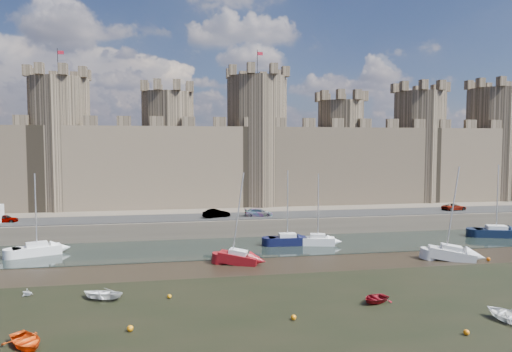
% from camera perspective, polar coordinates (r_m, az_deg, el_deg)
% --- Properties ---
extents(ground, '(160.00, 160.00, 0.00)m').
position_cam_1_polar(ground, '(38.78, 10.43, -16.26)').
color(ground, black).
rests_on(ground, ground).
extents(seaweed_patch, '(70.00, 34.00, 0.01)m').
position_cam_1_polar(seaweed_patch, '(33.63, 14.24, -19.55)').
color(seaweed_patch, black).
rests_on(seaweed_patch, ground).
extents(water_channel, '(160.00, 12.00, 0.08)m').
position_cam_1_polar(water_channel, '(60.93, 2.38, -8.71)').
color(water_channel, black).
rests_on(water_channel, ground).
extents(quay, '(160.00, 60.00, 2.50)m').
position_cam_1_polar(quay, '(95.69, -2.31, -3.37)').
color(quay, '#4C443A').
rests_on(quay, ground).
extents(road, '(160.00, 7.00, 0.10)m').
position_cam_1_polar(road, '(70.09, 0.61, -4.95)').
color(road, black).
rests_on(road, quay).
extents(castle, '(108.50, 11.00, 29.00)m').
position_cam_1_polar(castle, '(82.98, -1.63, 2.74)').
color(castle, '#42382B').
rests_on(castle, quay).
extents(car_0, '(3.49, 1.60, 1.16)m').
position_cam_1_polar(car_0, '(72.77, -28.91, -4.69)').
color(car_0, gray).
rests_on(car_0, quay).
extents(car_1, '(4.25, 2.64, 1.32)m').
position_cam_1_polar(car_1, '(68.29, -4.97, -4.68)').
color(car_1, gray).
rests_on(car_1, quay).
extents(car_2, '(4.44, 2.20, 1.24)m').
position_cam_1_polar(car_2, '(69.26, 0.31, -4.59)').
color(car_2, gray).
rests_on(car_2, quay).
extents(car_3, '(4.28, 2.42, 1.13)m').
position_cam_1_polar(car_3, '(82.43, 23.53, -3.59)').
color(car_3, gray).
rests_on(car_3, quay).
extents(sailboat_0, '(5.67, 3.89, 9.89)m').
position_cam_1_polar(sailboat_0, '(61.50, -25.69, -8.27)').
color(sailboat_0, white).
rests_on(sailboat_0, ground).
extents(sailboat_1, '(5.06, 2.24, 9.91)m').
position_cam_1_polar(sailboat_1, '(61.14, 3.94, -7.95)').
color(sailboat_1, black).
rests_on(sailboat_1, ground).
extents(sailboat_2, '(4.68, 2.76, 9.48)m').
position_cam_1_polar(sailboat_2, '(61.50, 7.73, -7.92)').
color(sailboat_2, white).
rests_on(sailboat_2, ground).
extents(sailboat_3, '(6.39, 4.02, 10.46)m').
position_cam_1_polar(sailboat_3, '(74.87, 27.82, -6.19)').
color(sailboat_3, black).
rests_on(sailboat_3, ground).
extents(sailboat_4, '(4.73, 3.23, 10.30)m').
position_cam_1_polar(sailboat_4, '(51.85, -2.25, -10.14)').
color(sailboat_4, maroon).
rests_on(sailboat_4, ground).
extents(sailboat_5, '(5.42, 3.83, 10.91)m').
position_cam_1_polar(sailboat_5, '(58.18, 23.24, -8.88)').
color(sailboat_5, silver).
rests_on(sailboat_5, ground).
extents(dinghy_0, '(3.90, 4.07, 0.69)m').
position_cam_1_polar(dinghy_0, '(35.51, -26.82, -17.97)').
color(dinghy_0, '#E0440D').
rests_on(dinghy_0, ground).
extents(dinghy_2, '(3.58, 4.11, 0.71)m').
position_cam_1_polar(dinghy_2, '(40.76, 29.04, -15.15)').
color(dinghy_2, silver).
rests_on(dinghy_2, ground).
extents(dinghy_3, '(1.55, 1.51, 0.62)m').
position_cam_1_polar(dinghy_3, '(46.13, -26.68, -12.91)').
color(dinghy_3, white).
rests_on(dinghy_3, ground).
extents(dinghy_4, '(3.57, 3.27, 0.60)m').
position_cam_1_polar(dinghy_4, '(41.16, 14.70, -14.68)').
color(dinghy_4, maroon).
rests_on(dinghy_4, ground).
extents(dinghy_6, '(4.57, 4.22, 0.77)m').
position_cam_1_polar(dinghy_6, '(42.99, -18.79, -13.83)').
color(dinghy_6, white).
rests_on(dinghy_6, ground).
extents(buoy_0, '(0.45, 0.45, 0.45)m').
position_cam_1_polar(buoy_0, '(35.50, -15.46, -17.89)').
color(buoy_0, orange).
rests_on(buoy_0, ground).
extents(buoy_1, '(0.37, 0.37, 0.37)m').
position_cam_1_polar(buoy_1, '(41.67, -10.78, -14.55)').
color(buoy_1, orange).
rests_on(buoy_1, ground).
extents(buoy_2, '(0.41, 0.41, 0.41)m').
position_cam_1_polar(buoy_2, '(36.84, 24.81, -17.32)').
color(buoy_2, '#D56A09').
rests_on(buoy_2, ground).
extents(buoy_3, '(0.43, 0.43, 0.43)m').
position_cam_1_polar(buoy_3, '(59.54, 27.05, -9.26)').
color(buoy_3, '#CF5409').
rests_on(buoy_3, ground).
extents(buoy_4, '(0.42, 0.42, 0.42)m').
position_cam_1_polar(buoy_4, '(36.45, 4.72, -17.21)').
color(buoy_4, orange).
rests_on(buoy_4, ground).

